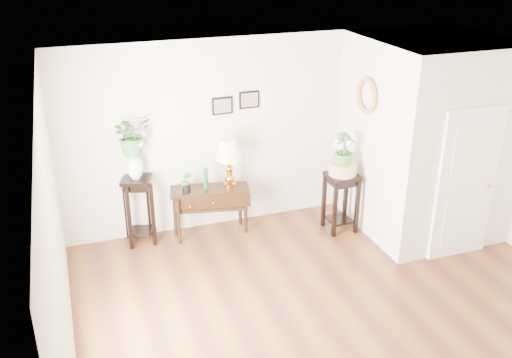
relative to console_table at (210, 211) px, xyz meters
name	(u,v)px	position (x,y,z in m)	size (l,w,h in m)	color
floor	(346,318)	(0.95, -2.44, -0.37)	(6.00, 5.50, 0.02)	brown
ceiling	(364,80)	(0.95, -2.44, 2.43)	(6.00, 5.50, 0.02)	white
wall_back	(265,131)	(0.95, 0.31, 1.03)	(6.00, 0.02, 2.80)	silver
wall_left	(58,260)	(-2.05, -2.44, 1.03)	(0.02, 5.50, 2.80)	silver
partition	(425,136)	(3.05, -0.67, 1.03)	(1.80, 1.95, 2.80)	silver
door	(466,185)	(3.05, -1.67, 0.68)	(0.90, 0.05, 2.10)	white
art_print_left	(222,106)	(0.30, 0.29, 1.48)	(0.30, 0.02, 0.25)	black
art_print_right	(249,100)	(0.70, 0.29, 1.53)	(0.30, 0.02, 0.25)	black
wall_ornament	(366,95)	(2.11, -0.54, 1.68)	(0.51, 0.51, 0.07)	#B87C40
console_table	(210,211)	(0.00, 0.00, 0.00)	(1.11, 0.37, 0.74)	black
table_lamp	(229,163)	(0.30, 0.00, 0.72)	(0.40, 0.40, 0.70)	#C18723
green_vase	(206,178)	(-0.05, 0.00, 0.54)	(0.06, 0.06, 0.32)	#16452D
potted_plant	(186,182)	(-0.33, 0.00, 0.52)	(0.16, 0.13, 0.29)	#387932
plant_stand_a	(139,210)	(-1.00, 0.13, 0.13)	(0.39, 0.39, 0.99)	black
porcelain_vase	(135,163)	(-1.00, 0.13, 0.85)	(0.23, 0.23, 0.40)	silver
lily_arrangement	(132,131)	(-1.00, 0.13, 1.31)	(0.52, 0.45, 0.57)	#387932
plant_stand_b	(340,202)	(1.85, -0.49, 0.08)	(0.42, 0.42, 0.89)	black
ceramic_bowl	(343,169)	(1.85, -0.49, 0.60)	(0.40, 0.40, 0.18)	beige
narcissus	(344,150)	(1.85, -0.49, 0.89)	(0.28, 0.28, 0.50)	#387932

